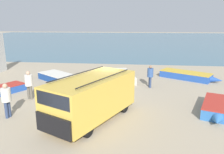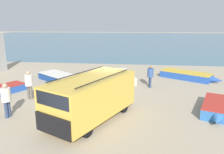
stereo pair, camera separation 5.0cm
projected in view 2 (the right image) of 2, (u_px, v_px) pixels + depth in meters
name	position (u px, v px, depth m)	size (l,w,h in m)	color
ground_plane	(99.00, 99.00, 13.91)	(200.00, 200.00, 0.00)	tan
sea_water	(130.00, 39.00, 63.99)	(120.00, 80.00, 0.01)	#477084
parked_van	(92.00, 96.00, 10.76)	(4.11, 5.54, 2.28)	gold
fishing_rowboat_0	(1.00, 90.00, 14.86)	(2.76, 4.05, 0.50)	#234CA3
fishing_rowboat_1	(187.00, 76.00, 18.77)	(4.87, 3.54, 0.59)	#234CA3
fishing_rowboat_2	(219.00, 108.00, 11.65)	(2.57, 3.83, 0.58)	#2D66AD
fishing_rowboat_3	(59.00, 77.00, 18.21)	(4.58, 3.77, 0.57)	navy
fishing_rowboat_4	(122.00, 76.00, 18.84)	(2.58, 5.22, 0.54)	#ADA89E
fisherman_1	(150.00, 74.00, 16.12)	(0.44, 0.44, 1.67)	navy
fisherman_2	(6.00, 97.00, 10.96)	(0.47, 0.47, 1.81)	navy
fisherman_3	(29.00, 82.00, 13.65)	(0.48, 0.48, 1.82)	#5B564C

